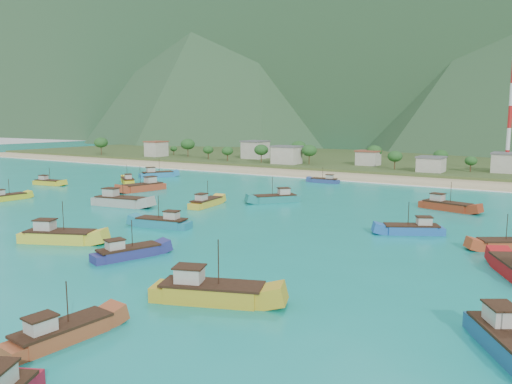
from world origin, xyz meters
The scene contains 26 objects.
ground centered at (0.00, 0.00, 0.00)m, with size 600.00×600.00×0.00m, color #0D907C.
beach centered at (0.00, 79.00, 0.00)m, with size 400.00×18.00×1.20m, color beige.
land centered at (0.00, 140.00, 0.00)m, with size 400.00×110.00×2.40m, color #385123.
surf_line centered at (0.00, 69.50, 0.00)m, with size 400.00×2.50×0.08m, color white.
mountains centered at (-18.31, 403.81, 106.83)m, with size 1520.00×440.00×260.00m.
village centered at (5.86, 103.66, 4.62)m, with size 215.60×25.76×7.23m.
vegetation centered at (-14.79, 102.97, 5.21)m, with size 276.60×26.32×8.60m.
radio_tower centered at (42.83, 108.00, 22.71)m, with size 1.20×1.20×42.21m.
boat_1 centered at (-3.89, -25.16, 0.84)m, with size 11.80×7.83×6.76m.
boat_5 centered at (25.64, -46.55, 0.60)m, with size 3.59×9.43×5.45m.
boat_7 centered at (11.22, -25.58, 0.61)m, with size 5.68×9.69×5.50m.
boat_8 centered at (-20.59, 2.14, 0.93)m, with size 12.76×5.70×7.28m.
boat_9 centered at (39.59, 9.11, 0.64)m, with size 9.82×7.10×5.69m.
boat_10 centered at (5.11, 24.39, 0.74)m, with size 9.16×10.02×6.21m.
boat_11 centered at (30.47, -32.55, 0.87)m, with size 12.20×7.46×6.94m.
boat_12 centered at (-48.27, -6.49, 0.57)m, with size 3.32×9.10×5.27m.
boat_13 centered at (-0.16, 62.01, 0.51)m, with size 8.56×2.90×4.99m.
boat_14 centered at (-64.34, 15.62, 0.59)m, with size 9.47×4.12×5.41m.
boat_15 centered at (-33.01, 21.62, 0.87)m, with size 5.78×12.22×6.95m.
boat_16 centered at (39.53, 34.59, 0.76)m, with size 11.15×5.90×6.32m.
boat_17 centered at (57.62, -29.16, 0.79)m, with size 8.60×11.01×6.49m.
boat_18 centered at (-51.81, 46.35, 0.77)m, with size 8.30×10.99×6.42m.
boat_21 centered at (-48.01, 30.19, 0.64)m, with size 9.48×8.00×5.71m.
boat_22 centered at (1.88, -8.74, 0.67)m, with size 10.26×4.80×5.84m.
boat_24 centered at (-4.78, 11.79, 0.67)m, with size 4.05×10.17×5.85m.
boat_25 centered at (54.09, 6.61, 0.62)m, with size 9.44×7.52×5.59m.
Camera 1 is at (60.46, -71.09, 18.36)m, focal length 35.00 mm.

